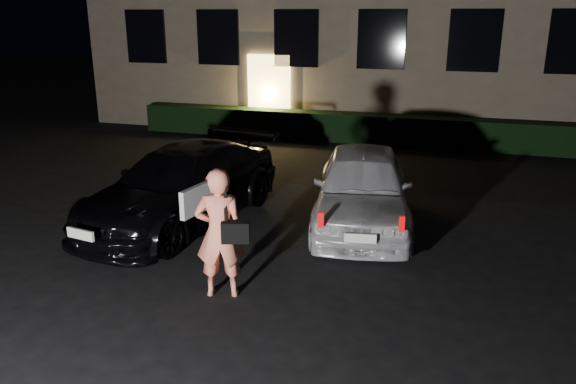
% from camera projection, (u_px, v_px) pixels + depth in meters
% --- Properties ---
extents(ground, '(80.00, 80.00, 0.00)m').
position_uv_depth(ground, '(254.00, 310.00, 7.38)').
color(ground, black).
rests_on(ground, ground).
extents(hedge, '(15.00, 0.70, 0.85)m').
position_uv_depth(hedge, '(375.00, 129.00, 16.83)').
color(hedge, black).
rests_on(hedge, ground).
extents(sedan, '(2.72, 5.01, 1.38)m').
position_uv_depth(sedan, '(182.00, 185.00, 10.37)').
color(sedan, black).
rests_on(sedan, ground).
extents(hatch, '(2.33, 4.40, 1.43)m').
position_uv_depth(hatch, '(362.00, 187.00, 10.20)').
color(hatch, silver).
rests_on(hatch, ground).
extents(man, '(0.83, 0.61, 1.81)m').
position_uv_depth(man, '(220.00, 233.00, 7.52)').
color(man, '#FF8366').
rests_on(man, ground).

